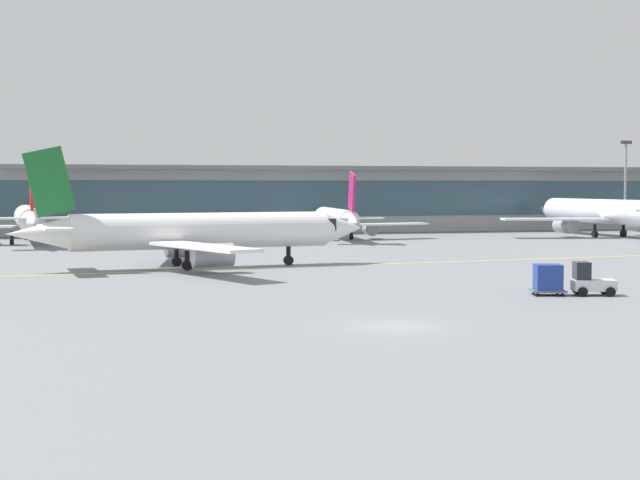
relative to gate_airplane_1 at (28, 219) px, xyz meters
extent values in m
plane|color=slate|center=(21.38, -72.04, -2.84)|extent=(400.00, 400.00, 0.00)
cube|color=yellow|center=(16.04, -39.38, -2.83)|extent=(109.29, 13.23, 0.01)
cube|color=#9EA3A8|center=(21.38, 19.37, 1.66)|extent=(177.20, 8.00, 9.00)
cube|color=#385666|center=(21.38, 15.29, 2.11)|extent=(170.11, 0.16, 5.04)
cube|color=slate|center=(21.38, 17.87, 6.46)|extent=(184.29, 11.00, 0.60)
cylinder|color=white|center=(-0.03, 0.37, 0.09)|extent=(4.73, 20.68, 2.85)
cone|color=white|center=(-1.14, 12.28, 0.09)|extent=(3.01, 3.65, 2.71)
cube|color=black|center=(-0.93, 10.01, 0.45)|extent=(2.45, 2.76, 1.00)
cone|color=white|center=(1.13, -12.11, 0.09)|extent=(2.83, 4.76, 2.42)
cube|color=white|center=(7.38, -0.63, -0.69)|extent=(11.90, 6.77, 0.23)
cylinder|color=#999EA3|center=(4.93, 0.41, -1.48)|extent=(2.03, 3.17, 1.76)
cube|color=red|center=(1.04, -11.20, 3.95)|extent=(0.66, 3.85, 5.36)
cube|color=white|center=(-1.07, -11.06, 0.52)|extent=(4.36, 2.39, 0.20)
cube|color=white|center=(3.10, -10.68, 0.52)|extent=(4.36, 2.39, 0.20)
cylinder|color=black|center=(-0.70, 7.51, -2.08)|extent=(0.37, 0.37, 1.51)
cylinder|color=black|center=(-0.70, 7.51, -2.46)|extent=(0.53, 0.79, 0.75)
cylinder|color=black|center=(-1.80, -1.48, -2.08)|extent=(0.37, 0.37, 1.51)
cylinder|color=black|center=(-1.80, -1.48, -2.46)|extent=(0.53, 0.79, 0.75)
cylinder|color=black|center=(2.04, -1.12, -2.08)|extent=(0.37, 0.37, 1.51)
cylinder|color=black|center=(2.04, -1.12, -2.46)|extent=(0.53, 0.79, 0.75)
cylinder|color=white|center=(37.43, -0.11, -0.20)|extent=(4.00, 18.57, 2.56)
cone|color=white|center=(38.27, 10.61, -0.20)|extent=(2.66, 3.25, 2.43)
cube|color=black|center=(38.11, 8.57, 0.12)|extent=(2.17, 2.45, 0.90)
cone|color=white|center=(36.54, -11.33, -0.20)|extent=(2.49, 4.25, 2.18)
cube|color=white|center=(30.78, -1.09, -0.91)|extent=(10.71, 5.95, 0.21)
cylinder|color=#999EA3|center=(32.97, -0.13, -1.62)|extent=(1.79, 2.83, 1.58)
cube|color=white|center=(43.84, -2.12, -0.91)|extent=(10.81, 4.47, 0.21)
cylinder|color=#999EA3|center=(41.82, -0.83, -1.62)|extent=(1.79, 2.83, 1.58)
cube|color=#B21E66|center=(36.61, -10.52, 3.26)|extent=(0.54, 3.46, 4.82)
cube|color=white|center=(34.76, -10.07, 0.18)|extent=(3.89, 2.10, 0.18)
cube|color=white|center=(38.51, -10.36, 0.18)|extent=(3.89, 2.10, 0.18)
cylinder|color=black|center=(37.93, 6.32, -2.16)|extent=(0.33, 0.33, 1.35)
cylinder|color=black|center=(37.93, 6.32, -2.50)|extent=(0.47, 0.71, 0.68)
cylinder|color=black|center=(35.58, -1.47, -2.16)|extent=(0.33, 0.33, 1.35)
cylinder|color=black|center=(35.58, -1.47, -2.50)|extent=(0.47, 0.71, 0.68)
cylinder|color=black|center=(39.03, -1.74, -2.16)|extent=(0.33, 0.33, 1.35)
cylinder|color=black|center=(39.03, -1.74, -2.50)|extent=(0.47, 0.71, 0.68)
cylinder|color=silver|center=(73.72, -2.30, 0.52)|extent=(4.78, 23.67, 3.26)
cone|color=silver|center=(72.83, 11.39, 0.52)|extent=(3.35, 4.11, 3.10)
cube|color=black|center=(73.00, 8.78, 0.93)|extent=(2.73, 3.10, 1.14)
cube|color=silver|center=(65.51, -4.76, -0.38)|extent=(13.79, 5.87, 0.27)
cylinder|color=#999EA3|center=(68.10, -3.14, -1.28)|extent=(2.24, 3.58, 2.02)
cylinder|color=#999EA3|center=(79.41, -2.41, -1.28)|extent=(2.24, 3.58, 2.02)
cylinder|color=black|center=(73.19, 5.91, -1.97)|extent=(0.42, 0.42, 1.73)
cylinder|color=black|center=(73.19, 5.91, -2.41)|extent=(0.58, 0.90, 0.86)
cylinder|color=black|center=(71.64, -4.36, -1.97)|extent=(0.42, 0.42, 1.73)
cylinder|color=black|center=(71.64, -4.36, -2.41)|extent=(0.58, 0.90, 0.86)
cylinder|color=black|center=(76.05, -4.07, -1.97)|extent=(0.42, 0.42, 1.73)
cylinder|color=black|center=(76.05, -4.07, -2.41)|extent=(0.58, 0.90, 0.86)
cylinder|color=white|center=(16.04, -37.38, 0.25)|extent=(21.78, 5.50, 3.00)
cone|color=white|center=(28.54, -35.91, 0.25)|extent=(3.90, 3.25, 2.85)
cube|color=black|center=(26.16, -36.19, 0.62)|extent=(2.95, 2.64, 1.05)
cone|color=white|center=(2.95, -38.93, 0.25)|extent=(5.06, 3.09, 2.55)
cube|color=white|center=(13.39, -29.97, -0.58)|extent=(4.78, 12.63, 0.25)
cylinder|color=#999EA3|center=(14.99, -32.27, -1.41)|extent=(3.37, 2.21, 1.85)
cube|color=white|center=(15.19, -45.20, -0.58)|extent=(7.37, 12.47, 0.25)
cylinder|color=#999EA3|center=(16.21, -42.60, -1.41)|extent=(3.37, 2.21, 1.85)
cube|color=#19662D|center=(3.90, -38.81, 4.30)|extent=(4.05, 0.79, 5.64)
cube|color=white|center=(3.99, -36.58, 0.70)|extent=(2.62, 4.62, 0.21)
cube|color=white|center=(4.51, -40.96, 0.70)|extent=(2.62, 4.62, 0.21)
cylinder|color=black|center=(23.54, -36.50, -2.05)|extent=(0.39, 0.39, 1.59)
cylinder|color=black|center=(23.54, -36.50, -2.44)|extent=(0.84, 0.57, 0.79)
cylinder|color=black|center=(14.05, -35.58, -2.05)|extent=(0.39, 0.39, 1.59)
cylinder|color=black|center=(14.05, -35.58, -2.44)|extent=(0.84, 0.57, 0.79)
cylinder|color=black|center=(14.53, -39.60, -2.05)|extent=(0.39, 0.39, 1.59)
cylinder|color=black|center=(14.53, -39.60, -2.44)|extent=(0.84, 0.57, 0.79)
cube|color=silver|center=(37.37, -62.96, -2.19)|extent=(2.88, 2.04, 0.70)
cube|color=#1E2328|center=(36.64, -62.76, -1.29)|extent=(1.20, 1.43, 1.10)
cylinder|color=black|center=(38.37, -62.51, -2.54)|extent=(0.64, 0.37, 0.60)
cylinder|color=black|center=(38.00, -63.86, -2.54)|extent=(0.64, 0.37, 0.60)
cylinder|color=black|center=(36.73, -62.06, -2.54)|extent=(0.64, 0.37, 0.60)
cylinder|color=black|center=(36.36, -63.41, -2.54)|extent=(0.64, 0.37, 0.60)
cube|color=#595B60|center=(34.63, -62.21, -2.56)|extent=(2.45, 2.10, 0.12)
cube|color=navy|center=(34.63, -62.21, -1.70)|extent=(1.94, 1.87, 1.60)
cylinder|color=black|center=(35.54, -61.73, -2.73)|extent=(0.24, 0.15, 0.22)
cylinder|color=black|center=(35.17, -63.08, -2.73)|extent=(0.24, 0.15, 0.22)
cylinder|color=black|center=(34.09, -61.34, -2.73)|extent=(0.24, 0.15, 0.22)
cylinder|color=black|center=(33.72, -62.69, -2.73)|extent=(0.24, 0.15, 0.22)
cylinder|color=gray|center=(85.16, 10.25, 3.67)|extent=(0.36, 0.36, 13.02)
cube|color=#3F3F42|center=(85.16, 10.25, 10.43)|extent=(1.80, 0.30, 0.50)
camera|label=1|loc=(6.80, -115.27, 4.04)|focal=52.64mm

